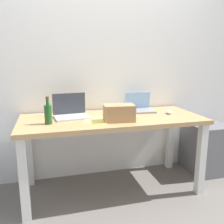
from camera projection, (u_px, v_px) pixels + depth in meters
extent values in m
plane|color=slate|center=(112.00, 188.00, 2.48)|extent=(8.00, 8.00, 0.00)
cube|color=white|center=(102.00, 59.00, 2.60)|extent=(5.20, 0.08, 2.60)
cube|color=tan|center=(112.00, 119.00, 2.32)|extent=(1.73, 0.73, 0.04)
cube|color=silver|center=(24.00, 180.00, 1.91)|extent=(0.07, 0.07, 0.71)
cube|color=silver|center=(201.00, 159.00, 2.32)|extent=(0.07, 0.07, 0.71)
cube|color=silver|center=(29.00, 152.00, 2.48)|extent=(0.07, 0.07, 0.71)
cube|color=silver|center=(170.00, 139.00, 2.90)|extent=(0.07, 0.07, 0.71)
cube|color=silver|center=(72.00, 117.00, 2.27)|extent=(0.34, 0.26, 0.02)
cube|color=#333842|center=(69.00, 104.00, 2.35)|extent=(0.32, 0.05, 0.21)
cube|color=gray|center=(141.00, 111.00, 2.55)|extent=(0.29, 0.23, 0.02)
cube|color=#8CB7EA|center=(137.00, 100.00, 2.64)|extent=(0.28, 0.05, 0.18)
cylinder|color=#1E5123|center=(48.00, 115.00, 2.05)|extent=(0.06, 0.06, 0.16)
cylinder|color=#1E5123|center=(47.00, 101.00, 2.03)|extent=(0.03, 0.03, 0.07)
cylinder|color=#B21E19|center=(47.00, 97.00, 2.02)|extent=(0.03, 0.03, 0.01)
ellipsoid|color=silver|center=(169.00, 112.00, 2.46)|extent=(0.10, 0.12, 0.03)
cube|color=tan|center=(119.00, 113.00, 2.16)|extent=(0.29, 0.20, 0.15)
cube|color=#F4E06B|center=(121.00, 115.00, 2.42)|extent=(0.31, 0.36, 0.00)
cube|color=#F4E06B|center=(97.00, 120.00, 2.19)|extent=(0.29, 0.35, 0.00)
cube|color=white|center=(117.00, 119.00, 2.25)|extent=(0.25, 0.32, 0.00)
cube|color=slate|center=(205.00, 147.00, 2.83)|extent=(0.40, 0.48, 0.57)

